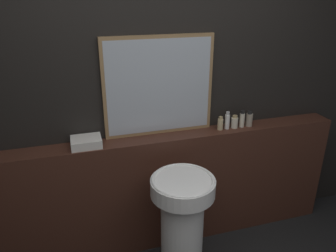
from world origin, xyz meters
name	(u,v)px	position (x,y,z in m)	size (l,w,h in m)	color
wall_back	(161,97)	(0.00, 1.66, 1.25)	(8.00, 0.06, 2.50)	black
vanity_counter	(166,190)	(0.00, 1.53, 0.49)	(2.91, 0.20, 0.97)	#422319
pedestal_sink	(182,224)	(-0.01, 1.10, 0.49)	(0.44, 0.44, 0.86)	white
mirror	(159,87)	(-0.02, 1.61, 1.35)	(0.84, 0.03, 0.75)	#937047
towel_stack	(86,142)	(-0.59, 1.53, 1.01)	(0.21, 0.17, 0.06)	silver
shampoo_bottle	(220,124)	(0.46, 1.53, 1.02)	(0.04, 0.04, 0.11)	#C6B284
conditioner_bottle	(227,121)	(0.52, 1.53, 1.04)	(0.04, 0.04, 0.14)	white
lotion_bottle	(234,122)	(0.58, 1.53, 1.02)	(0.05, 0.05, 0.11)	beige
body_wash_bottle	(242,119)	(0.65, 1.53, 1.04)	(0.04, 0.04, 0.14)	beige
hand_soap_bottle	(249,119)	(0.71, 1.53, 1.03)	(0.05, 0.05, 0.13)	gray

